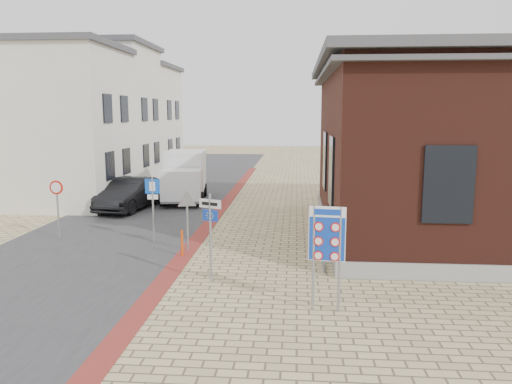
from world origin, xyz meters
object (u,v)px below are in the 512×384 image
(border_sign, at_px, (327,237))
(parking_sign, at_px, (153,198))
(box_truck, at_px, (185,176))
(sedan, at_px, (130,194))
(bollard, at_px, (182,243))
(essen_sign, at_px, (210,224))

(border_sign, xyz_separation_m, parking_sign, (-6.00, 6.00, -0.17))
(box_truck, height_order, border_sign, box_truck)
(sedan, height_order, border_sign, border_sign)
(border_sign, xyz_separation_m, bollard, (-4.54, 4.30, -1.40))
(sedan, relative_size, border_sign, 1.85)
(essen_sign, relative_size, bollard, 2.82)
(border_sign, bearing_deg, bollard, 144.41)
(parking_sign, xyz_separation_m, bollard, (1.46, -1.70, -1.23))
(sedan, relative_size, bollard, 5.28)
(box_truck, bearing_deg, border_sign, -72.76)
(box_truck, xyz_separation_m, bollard, (2.28, -10.70, -0.93))
(box_truck, distance_m, essen_sign, 13.71)
(border_sign, relative_size, parking_sign, 1.05)
(border_sign, distance_m, parking_sign, 8.49)
(parking_sign, relative_size, bollard, 2.72)
(sedan, distance_m, bollard, 9.17)
(box_truck, height_order, parking_sign, box_truck)
(parking_sign, bearing_deg, essen_sign, -56.93)
(sedan, bearing_deg, box_truck, 59.63)
(border_sign, distance_m, bollard, 6.41)
(essen_sign, xyz_separation_m, parking_sign, (-2.87, 4.20, -0.02))
(sedan, height_order, bollard, sedan)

